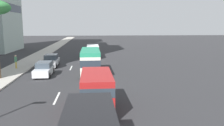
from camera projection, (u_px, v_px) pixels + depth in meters
name	position (u px, v px, depth m)	size (l,w,h in m)	color
ground_plane	(73.00, 64.00, 34.82)	(198.00, 198.00, 0.00)	#2D2D30
sidewalk_right	(24.00, 64.00, 34.18)	(162.00, 3.62, 0.15)	#B2ADA3
lane_stripe_mid	(57.00, 98.00, 18.54)	(3.20, 0.16, 0.01)	silver
lane_stripe_far	(71.00, 68.00, 31.66)	(3.20, 0.16, 0.01)	silver
car_lead	(44.00, 69.00, 26.69)	(4.30, 1.82, 1.59)	silver
van_second	(93.00, 50.00, 41.60)	(5.33, 2.17, 2.24)	white
minibus_third	(90.00, 61.00, 27.22)	(6.99, 2.28, 2.95)	silver
car_fifth	(51.00, 61.00, 32.66)	(4.28, 1.87, 1.71)	silver
van_sixth	(97.00, 89.00, 15.73)	(5.00, 2.18, 2.57)	#A51E1E
pedestrian_by_tree	(16.00, 61.00, 30.35)	(0.30, 0.36, 1.78)	gold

